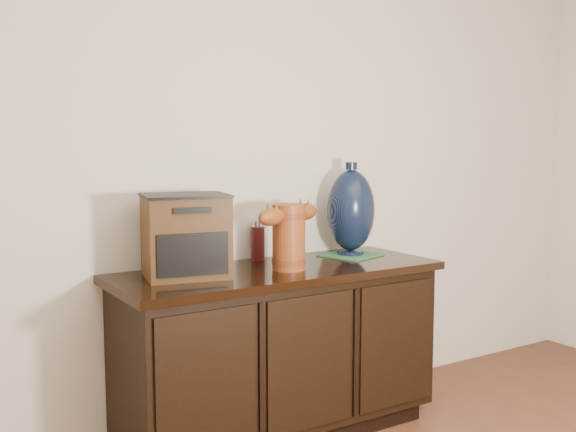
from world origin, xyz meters
TOP-DOWN VIEW (x-y plane):
  - sideboard at (0.00, 2.23)m, footprint 1.46×0.56m
  - terracotta_vessel at (0.02, 2.17)m, footprint 0.39×0.22m
  - tv_radio at (-0.42, 2.27)m, footprint 0.39×0.34m
  - green_mat at (0.46, 2.31)m, footprint 0.30×0.30m
  - lamp_base at (0.46, 2.31)m, footprint 0.29×0.29m
  - spray_can at (0.02, 2.45)m, footprint 0.06×0.06m

SIDE VIEW (x-z plane):
  - sideboard at x=0.00m, z-range 0.01..0.76m
  - green_mat at x=0.46m, z-range 0.76..0.76m
  - spray_can at x=0.02m, z-range 0.75..0.94m
  - terracotta_vessel at x=0.02m, z-range 0.77..1.06m
  - tv_radio at x=-0.42m, z-range 0.75..1.09m
  - lamp_base at x=0.46m, z-range 0.75..1.20m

